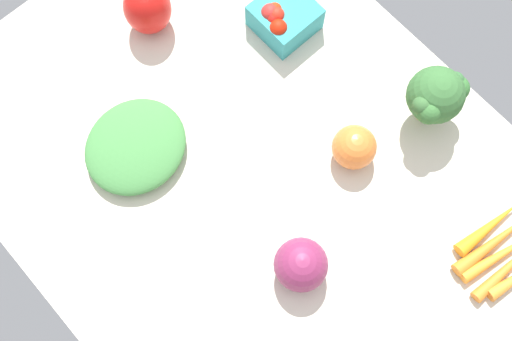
{
  "coord_description": "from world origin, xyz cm",
  "views": [
    {
      "loc": [
        -22.48,
        20.32,
        102.38
      ],
      "look_at": [
        0.0,
        0.0,
        4.0
      ],
      "focal_mm": 44.51,
      "sensor_mm": 36.0,
      "label": 1
    }
  ],
  "objects_px": {
    "red_onion_center": "(301,265)",
    "broccoli_head": "(437,96)",
    "heirloom_tomato_orange": "(354,147)",
    "bell_pepper_red": "(147,8)",
    "berry_basket": "(283,17)",
    "leafy_greens_clump": "(135,146)",
    "carrot_bunch": "(505,249)"
  },
  "relations": [
    {
      "from": "broccoli_head",
      "to": "bell_pepper_red",
      "type": "bearing_deg",
      "value": 27.55
    },
    {
      "from": "carrot_bunch",
      "to": "broccoli_head",
      "type": "relative_size",
      "value": 1.48
    },
    {
      "from": "bell_pepper_red",
      "to": "broccoli_head",
      "type": "height_order",
      "value": "broccoli_head"
    },
    {
      "from": "red_onion_center",
      "to": "bell_pepper_red",
      "type": "bearing_deg",
      "value": -11.98
    },
    {
      "from": "broccoli_head",
      "to": "berry_basket",
      "type": "bearing_deg",
      "value": 12.93
    },
    {
      "from": "carrot_bunch",
      "to": "broccoli_head",
      "type": "bearing_deg",
      "value": -17.53
    },
    {
      "from": "broccoli_head",
      "to": "leafy_greens_clump",
      "type": "bearing_deg",
      "value": 55.47
    },
    {
      "from": "bell_pepper_red",
      "to": "red_onion_center",
      "type": "bearing_deg",
      "value": 168.02
    },
    {
      "from": "broccoli_head",
      "to": "carrot_bunch",
      "type": "bearing_deg",
      "value": 162.47
    },
    {
      "from": "berry_basket",
      "to": "bell_pepper_red",
      "type": "bearing_deg",
      "value": 46.09
    },
    {
      "from": "carrot_bunch",
      "to": "broccoli_head",
      "type": "height_order",
      "value": "broccoli_head"
    },
    {
      "from": "carrot_bunch",
      "to": "leafy_greens_clump",
      "type": "bearing_deg",
      "value": 32.04
    },
    {
      "from": "carrot_bunch",
      "to": "berry_basket",
      "type": "height_order",
      "value": "berry_basket"
    },
    {
      "from": "heirloom_tomato_orange",
      "to": "carrot_bunch",
      "type": "bearing_deg",
      "value": -166.6
    },
    {
      "from": "berry_basket",
      "to": "broccoli_head",
      "type": "bearing_deg",
      "value": -167.07
    },
    {
      "from": "heirloom_tomato_orange",
      "to": "broccoli_head",
      "type": "bearing_deg",
      "value": -102.91
    },
    {
      "from": "carrot_bunch",
      "to": "broccoli_head",
      "type": "xyz_separation_m",
      "value": [
        0.24,
        -0.08,
        0.07
      ]
    },
    {
      "from": "heirloom_tomato_orange",
      "to": "carrot_bunch",
      "type": "distance_m",
      "value": 0.29
    },
    {
      "from": "bell_pepper_red",
      "to": "leafy_greens_clump",
      "type": "bearing_deg",
      "value": 134.92
    },
    {
      "from": "red_onion_center",
      "to": "broccoli_head",
      "type": "distance_m",
      "value": 0.34
    },
    {
      "from": "heirloom_tomato_orange",
      "to": "red_onion_center",
      "type": "bearing_deg",
      "value": 112.56
    },
    {
      "from": "heirloom_tomato_orange",
      "to": "leafy_greens_clump",
      "type": "bearing_deg",
      "value": 46.77
    },
    {
      "from": "red_onion_center",
      "to": "carrot_bunch",
      "type": "relative_size",
      "value": 0.45
    },
    {
      "from": "bell_pepper_red",
      "to": "broccoli_head",
      "type": "distance_m",
      "value": 0.5
    },
    {
      "from": "bell_pepper_red",
      "to": "red_onion_center",
      "type": "relative_size",
      "value": 1.22
    },
    {
      "from": "carrot_bunch",
      "to": "berry_basket",
      "type": "relative_size",
      "value": 1.9
    },
    {
      "from": "heirloom_tomato_orange",
      "to": "red_onion_center",
      "type": "relative_size",
      "value": 0.87
    },
    {
      "from": "bell_pepper_red",
      "to": "berry_basket",
      "type": "distance_m",
      "value": 0.23
    },
    {
      "from": "bell_pepper_red",
      "to": "berry_basket",
      "type": "xyz_separation_m",
      "value": [
        -0.16,
        -0.17,
        -0.02
      ]
    },
    {
      "from": "bell_pepper_red",
      "to": "broccoli_head",
      "type": "xyz_separation_m",
      "value": [
        -0.45,
        -0.23,
        0.03
      ]
    },
    {
      "from": "red_onion_center",
      "to": "leafy_greens_clump",
      "type": "xyz_separation_m",
      "value": [
        0.33,
        0.06,
        -0.02
      ]
    },
    {
      "from": "bell_pepper_red",
      "to": "red_onion_center",
      "type": "distance_m",
      "value": 0.51
    }
  ]
}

